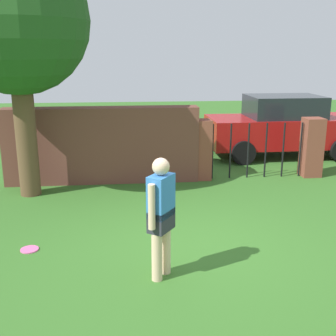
% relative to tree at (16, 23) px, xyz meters
% --- Properties ---
extents(ground_plane, '(40.00, 40.00, 0.00)m').
position_rel_tree_xyz_m(ground_plane, '(2.97, -2.83, -3.42)').
color(ground_plane, '#336623').
extents(brick_wall, '(4.33, 0.50, 1.71)m').
position_rel_tree_xyz_m(brick_wall, '(1.47, 0.78, -2.56)').
color(brick_wall, brown).
rests_on(brick_wall, ground).
extents(tree, '(2.80, 2.80, 4.86)m').
position_rel_tree_xyz_m(tree, '(0.00, 0.00, 0.00)').
color(tree, brown).
rests_on(tree, ground).
extents(person, '(0.39, 0.46, 1.62)m').
position_rel_tree_xyz_m(person, '(2.45, -3.64, -2.52)').
color(person, beige).
rests_on(person, ground).
extents(fence_gate, '(3.10, 0.44, 1.40)m').
position_rel_tree_xyz_m(fence_gate, '(5.07, 0.78, -2.72)').
color(fence_gate, brown).
rests_on(fence_gate, ground).
extents(car, '(4.23, 1.97, 1.72)m').
position_rel_tree_xyz_m(car, '(6.44, 2.84, -2.55)').
color(car, '#A51111').
rests_on(car, ground).
extents(frisbee_pink, '(0.27, 0.27, 0.02)m').
position_rel_tree_xyz_m(frisbee_pink, '(0.53, -2.68, -3.41)').
color(frisbee_pink, pink).
rests_on(frisbee_pink, ground).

